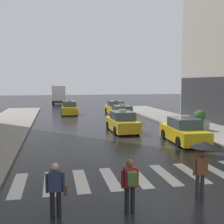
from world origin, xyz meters
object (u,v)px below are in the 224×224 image
box_truck (59,94)px  pedestrian_with_umbrella (203,154)px  taxi_fourth (116,108)px  planter_mid_block (200,121)px  taxi_fifth (69,108)px  pedestrian_with_backpack (130,182)px  pedestrian_with_handbag (56,187)px  taxi_second (122,122)px  taxi_lead (184,131)px  taxi_third (122,115)px

box_truck → pedestrian_with_umbrella: size_ratio=3.91×
taxi_fourth → planter_mid_block: taxi_fourth is taller
taxi_fifth → pedestrian_with_backpack: bearing=-89.2°
pedestrian_with_umbrella → pedestrian_with_handbag: pedestrian_with_umbrella is taller
pedestrian_with_handbag → pedestrian_with_backpack: bearing=-3.3°
planter_mid_block → taxi_second: bearing=166.4°
taxi_fifth → planter_mid_block: taxi_fifth is taller
taxi_second → pedestrian_with_handbag: size_ratio=2.77×
taxi_lead → pedestrian_with_umbrella: bearing=-112.1°
taxi_fourth → planter_mid_block: bearing=-74.4°
taxi_lead → taxi_second: size_ratio=1.01×
pedestrian_with_umbrella → planter_mid_block: size_ratio=1.21×
taxi_third → planter_mid_block: (4.66, -6.81, 0.15)m
taxi_second → planter_mid_block: size_ratio=2.86×
box_truck → pedestrian_with_backpack: bearing=-88.2°
taxi_second → taxi_fourth: 12.42m
taxi_fourth → box_truck: box_truck is taller
taxi_fifth → planter_mid_block: 17.22m
taxi_lead → taxi_fourth: 17.04m
taxi_second → box_truck: box_truck is taller
box_truck → planter_mid_block: (10.40, -30.49, -0.98)m
taxi_second → pedestrian_with_umbrella: bearing=-91.7°
taxi_second → taxi_third: 5.53m
taxi_second → taxi_third: bearing=76.3°
taxi_fifth → pedestrian_with_backpack: size_ratio=2.79×
taxi_fifth → box_truck: box_truck is taller
box_truck → taxi_fourth: bearing=-68.6°
taxi_third → pedestrian_with_backpack: bearing=-103.0°
taxi_lead → taxi_third: 10.30m
taxi_lead → taxi_fourth: (-0.82, 17.02, 0.00)m
pedestrian_with_umbrella → pedestrian_with_backpack: bearing=-166.6°
taxi_fourth → box_truck: size_ratio=0.61×
taxi_second → taxi_lead: bearing=-58.1°
pedestrian_with_handbag → planter_mid_block: planter_mid_block is taller
taxi_lead → pedestrian_with_umbrella: pedestrian_with_umbrella is taller
pedestrian_with_umbrella → pedestrian_with_backpack: size_ratio=1.18×
box_truck → planter_mid_block: bearing=-71.2°
taxi_third → box_truck: size_ratio=0.60×
taxi_third → pedestrian_with_handbag: size_ratio=2.76×
planter_mid_block → taxi_fourth: bearing=105.6°
taxi_fifth → pedestrian_with_umbrella: (3.09, -26.05, 0.79)m
taxi_second → taxi_fourth: same height
taxi_fourth → pedestrian_with_backpack: size_ratio=2.79×
taxi_third → taxi_fourth: same height
box_truck → pedestrian_with_umbrella: (4.04, -42.15, -0.34)m
pedestrian_with_backpack → planter_mid_block: (9.09, 12.31, -0.10)m
taxi_lead → pedestrian_with_backpack: bearing=-124.2°
taxi_lead → pedestrian_with_umbrella: (-3.37, -8.32, 0.79)m
pedestrian_with_umbrella → planter_mid_block: pedestrian_with_umbrella is taller
taxi_lead → box_truck: 34.65m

